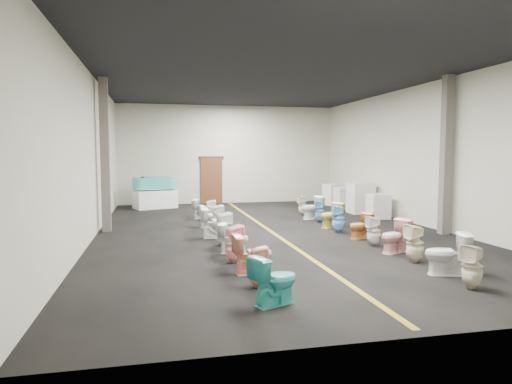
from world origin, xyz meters
TOP-DOWN VIEW (x-y plane):
  - floor at (0.00, 0.00)m, footprint 16.00×16.00m
  - ceiling at (0.00, 0.00)m, footprint 16.00×16.00m
  - wall_back at (0.00, 8.00)m, footprint 10.00×0.00m
  - wall_front at (0.00, -8.00)m, footprint 10.00×0.00m
  - wall_left at (-5.00, 0.00)m, footprint 0.00×16.00m
  - wall_right at (5.00, 0.00)m, footprint 0.00×16.00m
  - aisle_stripe at (0.00, 0.00)m, footprint 0.12×15.60m
  - back_door at (-0.80, 7.94)m, footprint 1.00×0.10m
  - door_frame at (-0.80, 7.95)m, footprint 1.15×0.08m
  - column_left at (-4.75, 1.00)m, footprint 0.25×0.25m
  - column_right at (4.75, -1.50)m, footprint 0.25×0.25m
  - display_table at (-3.35, 6.53)m, footprint 1.89×1.41m
  - bathtub at (-3.35, 6.53)m, footprint 1.83×0.92m
  - appliance_crate_a at (4.40, 1.77)m, footprint 0.71×0.71m
  - appliance_crate_b at (4.40, 3.21)m, footprint 0.87×0.87m
  - appliance_crate_c at (4.40, 4.68)m, footprint 0.80×0.80m
  - appliance_crate_d at (4.40, 6.05)m, footprint 0.81×0.81m
  - toilet_left_0 at (-1.56, -6.40)m, footprint 0.87×0.70m
  - toilet_left_1 at (-1.61, -5.45)m, footprint 0.34×0.34m
  - toilet_left_2 at (-1.52, -4.59)m, footprint 0.77×0.45m
  - toilet_left_3 at (-1.73, -3.60)m, footprint 0.46×0.46m
  - toilet_left_4 at (-1.57, -2.74)m, footprint 0.79×0.62m
  - toilet_left_5 at (-1.68, -1.76)m, footprint 0.48×0.47m
  - toilet_left_6 at (-1.73, -0.72)m, footprint 0.84×0.50m
  - toilet_left_7 at (-1.60, 0.11)m, footprint 0.43×0.42m
  - toilet_left_8 at (-1.69, 1.09)m, footprint 0.76×0.53m
  - toilet_left_9 at (-1.55, 2.09)m, footprint 0.36×0.35m
  - toilet_left_10 at (-1.72, 2.99)m, footprint 0.79×0.64m
  - toilet_right_0 at (1.95, -6.34)m, footprint 0.47×0.46m
  - toilet_right_1 at (2.07, -5.45)m, footprint 0.90×0.67m
  - toilet_right_2 at (2.04, -4.41)m, footprint 0.39×0.38m
  - toilet_right_3 at (2.10, -3.47)m, footprint 0.88×0.70m
  - toilet_right_4 at (1.99, -2.64)m, footprint 0.35×0.34m
  - toilet_right_5 at (2.10, -1.65)m, footprint 0.78×0.60m
  - toilet_right_6 at (1.88, -0.65)m, footprint 0.45×0.45m
  - toilet_right_7 at (2.01, 0.24)m, footprint 0.87×0.69m
  - toilet_right_8 at (2.04, 1.30)m, footprint 0.44×0.43m
  - toilet_right_9 at (2.05, 2.13)m, footprint 0.89×0.66m
  - toilet_right_10 at (2.03, 3.09)m, footprint 0.39×0.39m

SIDE VIEW (x-z plane):
  - floor at x=0.00m, z-range 0.00..0.00m
  - aisle_stripe at x=0.00m, z-range 0.00..0.01m
  - toilet_right_5 at x=2.10m, z-range 0.00..0.70m
  - toilet_left_10 at x=-1.72m, z-range 0.00..0.70m
  - toilet_left_4 at x=-1.57m, z-range 0.00..0.71m
  - toilet_left_8 at x=-1.69m, z-range 0.00..0.71m
  - toilet_left_1 at x=-1.61m, z-range 0.00..0.72m
  - toilet_right_8 at x=2.04m, z-range 0.00..0.75m
  - toilet_right_4 at x=1.99m, z-range 0.00..0.75m
  - toilet_right_10 at x=2.03m, z-range 0.00..0.75m
  - display_table at x=-3.35m, z-range 0.00..0.76m
  - toilet_left_9 at x=-1.55m, z-range 0.00..0.76m
  - toilet_left_2 at x=-1.52m, z-range 0.00..0.77m
  - toilet_right_0 at x=1.95m, z-range 0.00..0.78m
  - toilet_left_0 at x=-1.56m, z-range 0.00..0.78m
  - toilet_right_7 at x=2.01m, z-range 0.00..0.78m
  - toilet_right_3 at x=2.10m, z-range 0.00..0.78m
  - toilet_left_3 at x=-1.73m, z-range 0.00..0.80m
  - toilet_right_9 at x=2.05m, z-range 0.00..0.81m
  - toilet_right_2 at x=2.04m, z-range 0.00..0.82m
  - toilet_right_1 at x=2.07m, z-range 0.00..0.82m
  - toilet_left_7 at x=-1.60m, z-range 0.00..0.82m
  - toilet_right_6 at x=1.88m, z-range 0.00..0.82m
  - toilet_left_5 at x=-1.68m, z-range 0.00..0.84m
  - toilet_left_6 at x=-1.73m, z-range 0.00..0.84m
  - appliance_crate_a at x=4.40m, z-range 0.00..0.87m
  - appliance_crate_c at x=4.40m, z-range 0.00..0.89m
  - appliance_crate_d at x=4.40m, z-range 0.00..0.94m
  - appliance_crate_b at x=4.40m, z-range 0.00..1.17m
  - back_door at x=-0.80m, z-range 0.00..2.10m
  - bathtub at x=-3.35m, z-range 0.79..1.34m
  - door_frame at x=-0.80m, z-range 2.07..2.17m
  - wall_back at x=0.00m, z-range -2.75..7.25m
  - wall_front at x=0.00m, z-range -2.75..7.25m
  - wall_left at x=-5.00m, z-range -5.75..10.25m
  - wall_right at x=5.00m, z-range -5.75..10.25m
  - column_left at x=-4.75m, z-range 0.00..4.50m
  - column_right at x=4.75m, z-range 0.00..4.50m
  - ceiling at x=0.00m, z-range 4.50..4.50m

